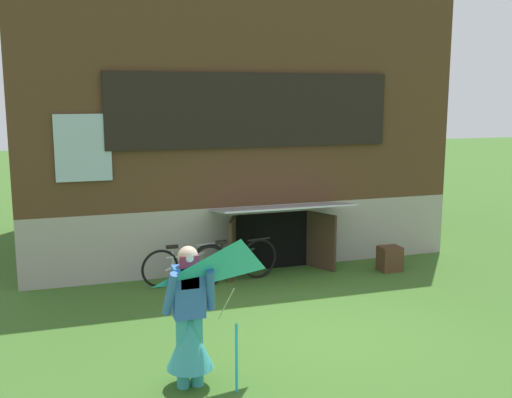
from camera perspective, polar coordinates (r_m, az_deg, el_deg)
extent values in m
plane|color=#386023|center=(8.61, 5.93, -12.09)|extent=(60.00, 60.00, 0.00)
cube|color=#9E998E|center=(13.59, -3.74, -1.20)|extent=(8.12, 5.29, 1.20)
cube|color=#4C331E|center=(13.33, -3.86, 9.42)|extent=(8.12, 5.29, 3.81)
cube|color=black|center=(10.75, -0.27, 8.39)|extent=(5.16, 0.08, 1.30)
cube|color=#9EB7C6|center=(10.77, -0.30, 8.40)|extent=(5.00, 0.04, 1.18)
cube|color=#9EB7C6|center=(10.29, -16.03, 4.67)|extent=(0.90, 0.06, 1.10)
cube|color=black|center=(11.22, 1.54, -3.97)|extent=(1.40, 0.03, 1.05)
cube|color=#3D2B1E|center=(10.71, -2.24, -4.65)|extent=(0.33, 0.67, 1.05)
cube|color=#3D2B1E|center=(11.28, 6.11, -3.95)|extent=(0.36, 0.65, 1.05)
cube|color=#999EA8|center=(10.58, 2.54, -0.79)|extent=(2.39, 1.09, 0.18)
cylinder|color=teal|center=(6.90, -6.94, -14.21)|extent=(0.14, 0.14, 0.81)
cylinder|color=teal|center=(6.92, -5.60, -14.08)|extent=(0.14, 0.14, 0.81)
cone|color=teal|center=(6.86, -6.29, -13.22)|extent=(0.52, 0.52, 0.61)
cube|color=#3366B7|center=(6.66, -6.38, -8.68)|extent=(0.34, 0.20, 0.58)
cylinder|color=#3366B7|center=(6.52, -8.12, -8.87)|extent=(0.17, 0.33, 0.53)
cylinder|color=#3366B7|center=(6.60, -4.32, -8.55)|extent=(0.17, 0.33, 0.53)
cube|color=maroon|center=(6.53, -6.31, -6.86)|extent=(0.20, 0.08, 0.36)
sphere|color=#D8AD8E|center=(6.54, -6.45, -5.38)|extent=(0.22, 0.22, 0.22)
pyramid|color=#2DB2CC|center=(6.14, -1.41, -7.86)|extent=(1.13, 0.93, 0.65)
cylinder|color=beige|center=(6.54, -2.86, -9.92)|extent=(0.01, 0.65, 0.56)
cylinder|color=#2DB2CC|center=(6.75, -1.85, -14.82)|extent=(0.03, 0.03, 0.79)
torus|color=black|center=(10.68, 0.26, -5.64)|extent=(0.70, 0.17, 0.71)
torus|color=black|center=(10.27, -4.47, -6.31)|extent=(0.70, 0.17, 0.71)
cylinder|color=black|center=(10.42, -2.06, -5.01)|extent=(0.71, 0.17, 0.04)
cylinder|color=black|center=(10.45, -2.06, -5.62)|extent=(0.78, 0.18, 0.29)
cylinder|color=black|center=(10.32, -3.26, -5.17)|extent=(0.04, 0.04, 0.40)
cube|color=black|center=(10.27, -3.27, -4.10)|extent=(0.20, 0.08, 0.05)
cylinder|color=black|center=(10.59, 0.26, -3.83)|extent=(0.44, 0.11, 0.03)
torus|color=black|center=(10.60, -4.50, -5.95)|extent=(0.65, 0.15, 0.65)
torus|color=black|center=(10.30, -9.05, -6.51)|extent=(0.65, 0.15, 0.65)
cylinder|color=#ADAFB5|center=(10.40, -6.76, -5.34)|extent=(0.66, 0.14, 0.04)
cylinder|color=#ADAFB5|center=(10.43, -6.75, -5.91)|extent=(0.72, 0.15, 0.27)
cylinder|color=#ADAFB5|center=(10.33, -7.91, -5.48)|extent=(0.04, 0.04, 0.36)
cube|color=black|center=(10.28, -7.93, -4.50)|extent=(0.20, 0.08, 0.05)
cylinder|color=#ADAFB5|center=(10.52, -4.52, -4.27)|extent=(0.44, 0.10, 0.03)
cube|color=#4C331E|center=(11.41, 12.52, -5.52)|extent=(0.39, 0.33, 0.45)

